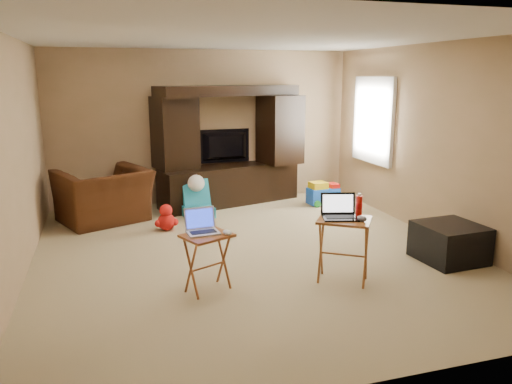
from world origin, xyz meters
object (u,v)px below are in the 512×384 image
object	(u,v)px
push_toy	(323,193)
tray_table_right	(343,250)
tray_table_left	(208,263)
laptop_left	(203,222)
laptop_right	(341,207)
mouse_left	(227,232)
mouse_right	(362,218)
water_bottle	(359,206)
child_rocker	(198,199)
entertainment_center	(229,146)
television	(226,146)
ottoman	(449,243)
recliner	(104,196)
plush_toy	(166,217)

from	to	relation	value
push_toy	tray_table_right	world-z (taller)	tray_table_right
tray_table_left	push_toy	bearing A→B (deg)	24.38
laptop_left	laptop_right	distance (m)	1.38
mouse_left	mouse_right	bearing A→B (deg)	-10.07
laptop_left	water_bottle	distance (m)	1.61
child_rocker	tray_table_left	size ratio (longest dim) A/B	0.95
child_rocker	mouse_right	bearing A→B (deg)	-78.41
mouse_right	water_bottle	xyz separation A→B (m)	(0.07, 0.20, 0.08)
push_toy	tray_table_left	size ratio (longest dim) A/B	0.90
entertainment_center	laptop_right	bearing A→B (deg)	-100.53
laptop_right	television	bearing A→B (deg)	109.66
ottoman	mouse_right	distance (m)	1.44
mouse_left	tray_table_right	bearing A→B (deg)	-5.49
ottoman	push_toy	bearing A→B (deg)	96.38
entertainment_center	television	bearing A→B (deg)	74.87
recliner	mouse_left	bearing A→B (deg)	88.53
ottoman	tray_table_left	xyz separation A→B (m)	(-2.83, -0.01, 0.08)
laptop_left	plush_toy	bearing A→B (deg)	88.75
entertainment_center	push_toy	size ratio (longest dim) A/B	4.52
child_rocker	laptop_left	size ratio (longest dim) A/B	1.82
push_toy	television	bearing A→B (deg)	147.74
push_toy	entertainment_center	bearing A→B (deg)	154.88
entertainment_center	ottoman	xyz separation A→B (m)	(1.77, -3.32, -0.75)
laptop_right	push_toy	bearing A→B (deg)	83.62
plush_toy	tray_table_right	world-z (taller)	tray_table_right
recliner	laptop_left	bearing A→B (deg)	85.31
tray_table_left	mouse_left	world-z (taller)	mouse_left
entertainment_center	push_toy	xyz separation A→B (m)	(1.46, -0.53, -0.77)
recliner	tray_table_right	size ratio (longest dim) A/B	1.76
laptop_right	mouse_left	world-z (taller)	laptop_right
tray_table_left	mouse_left	size ratio (longest dim) A/B	4.92
plush_toy	push_toy	bearing A→B (deg)	14.25
television	laptop_right	size ratio (longest dim) A/B	2.78
entertainment_center	ottoman	distance (m)	3.84
entertainment_center	laptop_left	distance (m)	3.48
water_bottle	push_toy	bearing A→B (deg)	72.08
recliner	water_bottle	bearing A→B (deg)	107.92
laptop_left	mouse_left	bearing A→B (deg)	-29.28
child_rocker	mouse_right	world-z (taller)	mouse_right
child_rocker	push_toy	bearing A→B (deg)	-5.07
laptop_left	entertainment_center	bearing A→B (deg)	67.28
child_rocker	mouse_left	distance (m)	2.75
laptop_right	tray_table_left	bearing A→B (deg)	-171.69
mouse_left	television	bearing A→B (deg)	76.47
child_rocker	tray_table_left	distance (m)	2.68
recliner	water_bottle	distance (m)	3.88
water_bottle	child_rocker	bearing A→B (deg)	113.20
laptop_left	mouse_left	distance (m)	0.26
television	tray_table_left	size ratio (longest dim) A/B	1.68
plush_toy	ottoman	distance (m)	3.65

